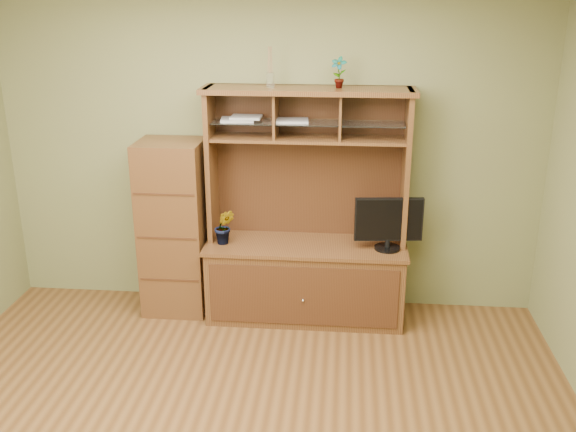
# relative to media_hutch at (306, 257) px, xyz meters

# --- Properties ---
(room) EXTENTS (4.54, 4.04, 2.74)m
(room) POSITION_rel_media_hutch_xyz_m (-0.33, -1.73, 0.83)
(room) COLOR #533317
(room) RESTS_ON ground
(media_hutch) EXTENTS (1.66, 0.61, 1.90)m
(media_hutch) POSITION_rel_media_hutch_xyz_m (0.00, 0.00, 0.00)
(media_hutch) COLOR #442513
(media_hutch) RESTS_ON room
(monitor) EXTENTS (0.54, 0.21, 0.43)m
(monitor) POSITION_rel_media_hutch_xyz_m (0.66, -0.08, 0.35)
(monitor) COLOR black
(monitor) RESTS_ON media_hutch
(orchid_plant) EXTENTS (0.17, 0.14, 0.29)m
(orchid_plant) POSITION_rel_media_hutch_xyz_m (-0.66, -0.08, 0.28)
(orchid_plant) COLOR #26551D
(orchid_plant) RESTS_ON media_hutch
(top_plant) EXTENTS (0.15, 0.12, 0.24)m
(top_plant) POSITION_rel_media_hutch_xyz_m (0.23, 0.08, 1.50)
(top_plant) COLOR #3C6423
(top_plant) RESTS_ON media_hutch
(reed_diffuser) EXTENTS (0.06, 0.06, 0.31)m
(reed_diffuser) POSITION_rel_media_hutch_xyz_m (-0.29, 0.08, 1.50)
(reed_diffuser) COLOR silver
(reed_diffuser) RESTS_ON media_hutch
(magazines) EXTENTS (0.71, 0.23, 0.04)m
(magazines) POSITION_rel_media_hutch_xyz_m (-0.39, 0.08, 1.13)
(magazines) COLOR #A3A3A7
(magazines) RESTS_ON media_hutch
(side_cabinet) EXTENTS (0.53, 0.48, 1.47)m
(side_cabinet) POSITION_rel_media_hutch_xyz_m (-1.10, 0.02, 0.21)
(side_cabinet) COLOR #442513
(side_cabinet) RESTS_ON room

